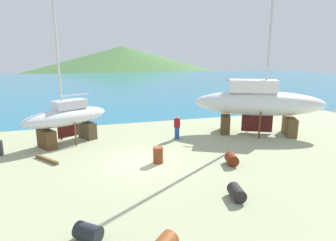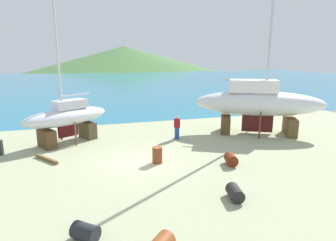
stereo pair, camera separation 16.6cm
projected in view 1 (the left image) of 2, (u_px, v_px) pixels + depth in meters
The scene contains 11 objects.
ground_plane at pixel (148, 173), 14.86m from camera, with size 45.89×45.89×0.00m, color #A4AA81.
sea_water at pixel (96, 83), 64.08m from camera, with size 160.17×82.47×0.01m, color teal.
headland_hill at pixel (123, 68), 142.93m from camera, with size 163.29×163.29×21.66m, color #48713C.
sailboat_small_center at pixel (258, 103), 21.93m from camera, with size 9.95×6.83×15.96m.
sailboat_large_starboard at pixel (67, 118), 19.61m from camera, with size 6.21×4.77×9.70m.
worker at pixel (177, 127), 20.67m from camera, with size 0.49×0.36×1.74m.
barrel_tar_black at pixel (232, 159), 15.89m from camera, with size 0.63×0.63×0.84m, color #642310.
barrel_tipped_center at pixel (88, 232), 9.35m from camera, with size 0.58×0.58×0.88m, color #22262B.
barrel_tipped_left at pixel (237, 193), 12.06m from camera, with size 0.58×0.58×0.93m, color black.
barrel_rust_far at pixel (158, 155), 16.11m from camera, with size 0.57×0.57×0.94m, color brown.
timber_long_fore at pixel (47, 160), 16.47m from camera, with size 2.15×0.16×0.18m, color brown.
Camera 1 is at (-2.99, -15.17, 5.96)m, focal length 30.35 mm.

